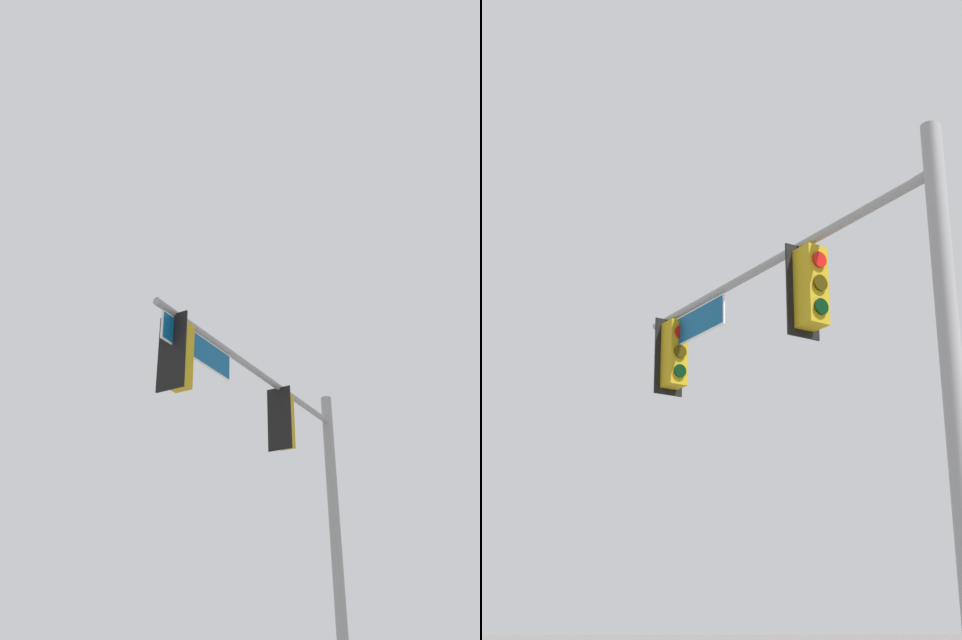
# 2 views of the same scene
# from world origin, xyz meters

# --- Properties ---
(signal_pole_near) EXTENTS (6.56, 1.82, 6.98)m
(signal_pole_near) POSITION_xyz_m (-3.20, -6.67, 4.78)
(signal_pole_near) COLOR gray
(signal_pole_near) RESTS_ON ground_plane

